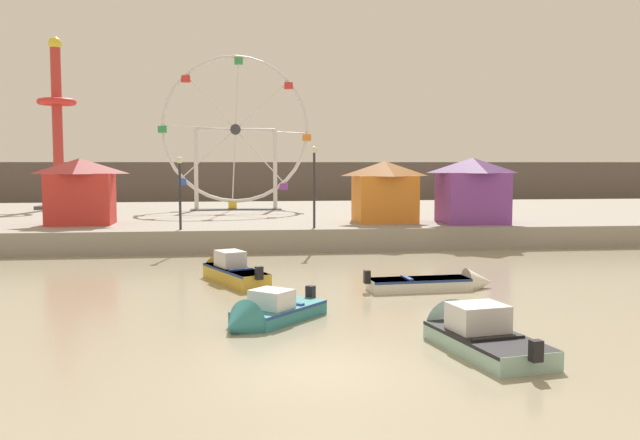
{
  "coord_description": "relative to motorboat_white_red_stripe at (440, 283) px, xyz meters",
  "views": [
    {
      "loc": [
        -1.62,
        -14.11,
        4.33
      ],
      "look_at": [
        1.72,
        12.48,
        2.11
      ],
      "focal_mm": 38.86,
      "sensor_mm": 36.0,
      "label": 1
    }
  ],
  "objects": [
    {
      "name": "quay_promenade",
      "position": [
        -5.37,
        22.69,
        0.34
      ],
      "size": [
        110.0,
        25.02,
        1.12
      ],
      "primitive_type": "cube",
      "color": "gray",
      "rests_on": "ground_plane"
    },
    {
      "name": "motorboat_mustard_yellow",
      "position": [
        -7.19,
        2.67,
        0.14
      ],
      "size": [
        2.82,
        4.84,
        1.36
      ],
      "rotation": [
        0.0,
        0.0,
        1.97
      ],
      "color": "gold",
      "rests_on": "ground_plane"
    },
    {
      "name": "ferris_wheel_white_frame",
      "position": [
        -6.79,
        24.78,
        6.14
      ],
      "size": [
        10.27,
        1.2,
        10.44
      ],
      "color": "silver",
      "rests_on": "quay_promenade"
    },
    {
      "name": "ground_plane",
      "position": [
        -5.37,
        -8.62,
        -0.23
      ],
      "size": [
        240.0,
        240.0,
        0.0
      ],
      "primitive_type": "plane",
      "color": "gray"
    },
    {
      "name": "motorboat_white_red_stripe",
      "position": [
        0.0,
        0.0,
        0.0
      ],
      "size": [
        4.63,
        1.38,
        1.04
      ],
      "rotation": [
        0.0,
        0.0,
        0.08
      ],
      "color": "silver",
      "rests_on": "ground_plane"
    },
    {
      "name": "carnival_booth_red_striped",
      "position": [
        -14.86,
        14.46,
        2.69
      ],
      "size": [
        3.62,
        2.73,
        3.44
      ],
      "rotation": [
        0.0,
        0.0,
        0.02
      ],
      "color": "red",
      "rests_on": "quay_promenade"
    },
    {
      "name": "motorboat_teal_painted",
      "position": [
        -6.17,
        -4.42,
        0.05
      ],
      "size": [
        3.28,
        3.54,
        1.31
      ],
      "rotation": [
        0.0,
        0.0,
        4.0
      ],
      "color": "teal",
      "rests_on": "ground_plane"
    },
    {
      "name": "promenade_lamp_far",
      "position": [
        -9.51,
        10.9,
        3.22
      ],
      "size": [
        0.32,
        0.32,
        3.49
      ],
      "color": "#2D2D33",
      "rests_on": "quay_promenade"
    },
    {
      "name": "mooring_buoy_orange",
      "position": [
        -0.52,
        -5.09,
        -0.01
      ],
      "size": [
        0.44,
        0.44,
        0.44
      ],
      "primitive_type": "sphere",
      "color": "yellow",
      "rests_on": "ground_plane"
    },
    {
      "name": "carnival_booth_orange_canopy",
      "position": [
        1.16,
        14.0,
        2.61
      ],
      "size": [
        3.47,
        3.22,
        3.3
      ],
      "rotation": [
        0.0,
        0.0,
        0.01
      ],
      "color": "orange",
      "rests_on": "quay_promenade"
    },
    {
      "name": "distant_town_skyline",
      "position": [
        -5.37,
        47.95,
        1.97
      ],
      "size": [
        140.0,
        3.0,
        4.4
      ],
      "primitive_type": "cube",
      "color": "#564C47",
      "rests_on": "ground_plane"
    },
    {
      "name": "motorboat_seafoam",
      "position": [
        -1.44,
        -7.05,
        0.08
      ],
      "size": [
        2.26,
        4.67,
        1.56
      ],
      "rotation": [
        0.0,
        0.0,
        1.75
      ],
      "color": "#93BCAD",
      "rests_on": "ground_plane"
    },
    {
      "name": "drop_tower_red_tower",
      "position": [
        -19.12,
        27.82,
        6.45
      ],
      "size": [
        2.8,
        2.8,
        11.9
      ],
      "color": "#BC332D",
      "rests_on": "quay_promenade"
    },
    {
      "name": "carnival_booth_purple_stall",
      "position": [
        5.65,
        12.78,
        2.7
      ],
      "size": [
        3.67,
        3.56,
        3.48
      ],
      "rotation": [
        0.0,
        0.0,
        -0.03
      ],
      "color": "purple",
      "rests_on": "quay_promenade"
    },
    {
      "name": "promenade_lamp_near",
      "position": [
        -3.03,
        11.09,
        3.51
      ],
      "size": [
        0.32,
        0.32,
        4.0
      ],
      "color": "#2D2D33",
      "rests_on": "quay_promenade"
    }
  ]
}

